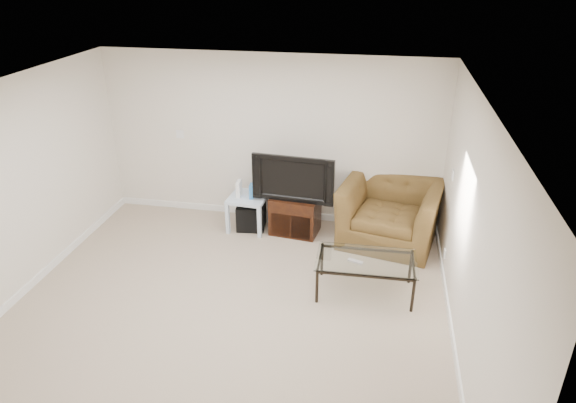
% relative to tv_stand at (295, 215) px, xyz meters
% --- Properties ---
extents(floor, '(5.00, 5.00, 0.00)m').
position_rel_tv_stand_xyz_m(floor, '(-0.45, -2.05, -0.28)').
color(floor, tan).
rests_on(floor, ground).
extents(ceiling, '(5.00, 5.00, 0.00)m').
position_rel_tv_stand_xyz_m(ceiling, '(-0.45, -2.05, 2.22)').
color(ceiling, white).
rests_on(ceiling, ground).
extents(wall_back, '(5.00, 0.02, 2.50)m').
position_rel_tv_stand_xyz_m(wall_back, '(-0.45, 0.45, 0.97)').
color(wall_back, silver).
rests_on(wall_back, ground).
extents(wall_left, '(0.02, 5.00, 2.50)m').
position_rel_tv_stand_xyz_m(wall_left, '(-2.95, -2.05, 0.97)').
color(wall_left, silver).
rests_on(wall_left, ground).
extents(wall_right, '(0.02, 5.00, 2.50)m').
position_rel_tv_stand_xyz_m(wall_right, '(2.05, -2.05, 0.97)').
color(wall_right, silver).
rests_on(wall_right, ground).
extents(plate_back, '(0.12, 0.02, 0.12)m').
position_rel_tv_stand_xyz_m(plate_back, '(-1.85, 0.44, 0.97)').
color(plate_back, white).
rests_on(plate_back, wall_back).
extents(plate_right_switch, '(0.02, 0.09, 0.13)m').
position_rel_tv_stand_xyz_m(plate_right_switch, '(2.04, -0.45, 0.97)').
color(plate_right_switch, white).
rests_on(plate_right_switch, wall_right).
extents(plate_right_outlet, '(0.02, 0.08, 0.12)m').
position_rel_tv_stand_xyz_m(plate_right_outlet, '(2.04, -0.75, 0.02)').
color(plate_right_outlet, white).
rests_on(plate_right_outlet, wall_right).
extents(tv_stand, '(0.73, 0.55, 0.56)m').
position_rel_tv_stand_xyz_m(tv_stand, '(0.00, 0.00, 0.00)').
color(tv_stand, black).
rests_on(tv_stand, floor).
extents(dvd_player, '(0.43, 0.32, 0.06)m').
position_rel_tv_stand_xyz_m(dvd_player, '(-0.00, -0.04, 0.19)').
color(dvd_player, black).
rests_on(dvd_player, tv_stand).
extents(television, '(1.09, 0.30, 0.67)m').
position_rel_tv_stand_xyz_m(television, '(-0.00, -0.03, 0.62)').
color(television, black).
rests_on(television, tv_stand).
extents(side_table, '(0.57, 0.57, 0.52)m').
position_rel_tv_stand_xyz_m(side_table, '(-0.70, 0.00, -0.02)').
color(side_table, silver).
rests_on(side_table, floor).
extents(subwoofer, '(0.44, 0.44, 0.40)m').
position_rel_tv_stand_xyz_m(subwoofer, '(-0.66, 0.02, -0.10)').
color(subwoofer, black).
rests_on(subwoofer, floor).
extents(game_console, '(0.06, 0.17, 0.24)m').
position_rel_tv_stand_xyz_m(game_console, '(-0.83, -0.01, 0.35)').
color(game_console, white).
rests_on(game_console, side_table).
extents(game_case, '(0.07, 0.15, 0.20)m').
position_rel_tv_stand_xyz_m(game_case, '(-0.63, -0.03, 0.34)').
color(game_case, '#337FCC').
rests_on(game_case, side_table).
extents(recliner, '(1.47, 1.11, 1.16)m').
position_rel_tv_stand_xyz_m(recliner, '(1.34, 0.00, 0.30)').
color(recliner, '#52361F').
rests_on(recliner, floor).
extents(coffee_table, '(1.19, 0.69, 0.46)m').
position_rel_tv_stand_xyz_m(coffee_table, '(1.08, -1.33, -0.05)').
color(coffee_table, black).
rests_on(coffee_table, floor).
extents(remote, '(0.19, 0.11, 0.02)m').
position_rel_tv_stand_xyz_m(remote, '(0.96, -1.41, 0.19)').
color(remote, '#B2B2B7').
rests_on(remote, coffee_table).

